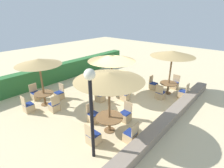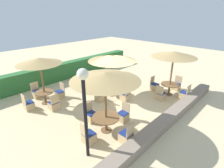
# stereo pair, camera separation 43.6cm
# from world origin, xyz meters

# --- Properties ---
(ground_plane) EXTENTS (40.00, 40.00, 0.00)m
(ground_plane) POSITION_xyz_m (0.00, 0.00, 0.00)
(ground_plane) COLOR beige
(hedge_row) EXTENTS (13.00, 0.70, 1.23)m
(hedge_row) POSITION_xyz_m (0.00, 5.62, 0.61)
(hedge_row) COLOR #2D6B33
(hedge_row) RESTS_ON ground_plane
(stone_border) EXTENTS (10.00, 0.56, 0.44)m
(stone_border) POSITION_xyz_m (0.00, -3.10, 0.22)
(stone_border) COLOR gray
(stone_border) RESTS_ON ground_plane
(lamp_post) EXTENTS (0.36, 0.36, 3.32)m
(lamp_post) POSITION_xyz_m (-3.94, -1.96, 2.35)
(lamp_post) COLOR black
(lamp_post) RESTS_ON ground_plane
(parasol_front_right) EXTENTS (2.60, 2.60, 2.74)m
(parasol_front_right) POSITION_xyz_m (2.83, -1.67, 2.57)
(parasol_front_right) COLOR brown
(parasol_front_right) RESTS_ON ground_plane
(round_table_front_right) EXTENTS (1.07, 1.07, 0.71)m
(round_table_front_right) POSITION_xyz_m (2.83, -1.67, 0.56)
(round_table_front_right) COLOR brown
(round_table_front_right) RESTS_ON ground_plane
(patio_chair_front_right_north) EXTENTS (0.46, 0.46, 0.93)m
(patio_chair_front_right_north) POSITION_xyz_m (2.77, -0.65, 0.26)
(patio_chair_front_right_north) COLOR tan
(patio_chair_front_right_north) RESTS_ON ground_plane
(patio_chair_front_right_east) EXTENTS (0.46, 0.46, 0.93)m
(patio_chair_front_right_east) POSITION_xyz_m (3.83, -1.68, 0.26)
(patio_chair_front_right_east) COLOR tan
(patio_chair_front_right_east) RESTS_ON ground_plane
(patio_chair_front_right_south) EXTENTS (0.46, 0.46, 0.93)m
(patio_chair_front_right_south) POSITION_xyz_m (2.86, -2.64, 0.26)
(patio_chair_front_right_south) COLOR tan
(patio_chair_front_right_south) RESTS_ON ground_plane
(patio_chair_front_right_west) EXTENTS (0.46, 0.46, 0.93)m
(patio_chair_front_right_west) POSITION_xyz_m (1.80, -1.65, 0.26)
(patio_chair_front_right_west) COLOR tan
(patio_chair_front_right_west) RESTS_ON ground_plane
(parasol_back_left) EXTENTS (2.33, 2.33, 2.65)m
(parasol_back_left) POSITION_xyz_m (-3.12, 2.87, 2.47)
(parasol_back_left) COLOR brown
(parasol_back_left) RESTS_ON ground_plane
(round_table_back_left) EXTENTS (1.03, 1.03, 0.71)m
(round_table_back_left) POSITION_xyz_m (-3.12, 2.87, 0.55)
(round_table_back_left) COLOR brown
(round_table_back_left) RESTS_ON ground_plane
(patio_chair_back_left_west) EXTENTS (0.46, 0.46, 0.93)m
(patio_chair_back_left_west) POSITION_xyz_m (-4.07, 2.84, 0.26)
(patio_chair_back_left_west) COLOR tan
(patio_chair_back_left_west) RESTS_ON ground_plane
(patio_chair_back_left_south) EXTENTS (0.46, 0.46, 0.93)m
(patio_chair_back_left_south) POSITION_xyz_m (-3.14, 1.87, 0.26)
(patio_chair_back_left_south) COLOR tan
(patio_chair_back_left_south) RESTS_ON ground_plane
(patio_chair_back_left_east) EXTENTS (0.46, 0.46, 0.93)m
(patio_chair_back_left_east) POSITION_xyz_m (-2.19, 2.87, 0.26)
(patio_chair_back_left_east) COLOR tan
(patio_chair_back_left_east) RESTS_ON ground_plane
(patio_chair_back_left_north) EXTENTS (0.46, 0.46, 0.93)m
(patio_chair_back_left_north) POSITION_xyz_m (-3.13, 3.91, 0.26)
(patio_chair_back_left_north) COLOR tan
(patio_chair_back_left_north) RESTS_ON ground_plane
(parasol_front_left) EXTENTS (2.81, 2.81, 2.70)m
(parasol_front_left) POSITION_xyz_m (-2.47, -1.41, 2.53)
(parasol_front_left) COLOR brown
(parasol_front_left) RESTS_ON ground_plane
(round_table_front_left) EXTENTS (1.17, 1.17, 0.70)m
(round_table_front_left) POSITION_xyz_m (-2.47, -1.41, 0.57)
(round_table_front_left) COLOR brown
(round_table_front_left) RESTS_ON ground_plane
(patio_chair_front_left_south) EXTENTS (0.46, 0.46, 0.93)m
(patio_chair_front_left_south) POSITION_xyz_m (-2.44, -2.52, 0.26)
(patio_chair_front_left_south) COLOR tan
(patio_chair_front_left_south) RESTS_ON ground_plane
(patio_chair_front_left_east) EXTENTS (0.46, 0.46, 0.93)m
(patio_chair_front_left_east) POSITION_xyz_m (-1.39, -1.47, 0.26)
(patio_chair_front_left_east) COLOR tan
(patio_chair_front_left_east) RESTS_ON ground_plane
(patio_chair_front_left_west) EXTENTS (0.46, 0.46, 0.93)m
(patio_chair_front_left_west) POSITION_xyz_m (-3.49, -1.46, 0.26)
(patio_chair_front_left_west) COLOR tan
(patio_chair_front_left_west) RESTS_ON ground_plane
(patio_chair_front_left_north) EXTENTS (0.46, 0.46, 0.93)m
(patio_chair_front_left_north) POSITION_xyz_m (-2.45, -0.36, 0.26)
(patio_chair_front_left_north) COLOR tan
(patio_chair_front_left_north) RESTS_ON ground_plane
(parasol_center) EXTENTS (2.80, 2.80, 2.53)m
(parasol_center) POSITION_xyz_m (0.27, 0.87, 2.36)
(parasol_center) COLOR brown
(parasol_center) RESTS_ON ground_plane
(round_table_center) EXTENTS (1.17, 1.17, 0.71)m
(round_table_center) POSITION_xyz_m (0.27, 0.87, 0.57)
(round_table_center) COLOR brown
(round_table_center) RESTS_ON ground_plane
(patio_chair_center_west) EXTENTS (0.46, 0.46, 0.93)m
(patio_chair_center_west) POSITION_xyz_m (-0.80, 0.83, 0.26)
(patio_chair_center_west) COLOR tan
(patio_chair_center_west) RESTS_ON ground_plane
(patio_chair_center_south) EXTENTS (0.46, 0.46, 0.93)m
(patio_chair_center_south) POSITION_xyz_m (0.29, -0.19, 0.26)
(patio_chair_center_south) COLOR tan
(patio_chair_center_south) RESTS_ON ground_plane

